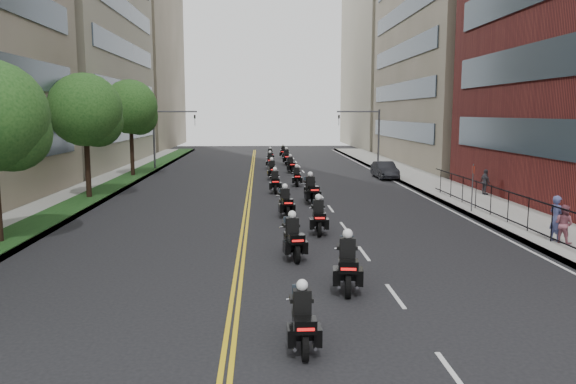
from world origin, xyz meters
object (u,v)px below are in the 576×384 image
Objects in this scene: motorcycle_1 at (347,266)px; parked_sedan at (385,170)px; motorcycle_10 at (270,161)px; motorcycle_13 at (283,153)px; motorcycle_2 at (293,240)px; motorcycle_3 at (318,218)px; motorcycle_8 at (272,171)px; pedestrian_b at (564,224)px; motorcycle_5 at (311,191)px; motorcycle_9 at (291,166)px; pedestrian_c at (485,182)px; motorcycle_4 at (285,204)px; motorcycle_12 at (270,155)px; motorcycle_0 at (302,322)px; motorcycle_6 at (275,183)px; motorcycle_11 at (286,158)px; motorcycle_7 at (297,177)px; pedestrian_a at (556,218)px.

motorcycle_1 is 29.50m from parked_sedan.
motorcycle_13 is (1.77, 12.51, -0.04)m from motorcycle_10.
motorcycle_3 is (1.38, 4.21, -0.00)m from motorcycle_2.
motorcycle_8 is 0.57× the size of parked_sedan.
pedestrian_b is at bearing 35.07° from motorcycle_1.
motorcycle_5 reaches higher than motorcycle_2.
pedestrian_b is (9.34, -28.12, 0.27)m from motorcycle_9.
pedestrian_c reaches higher than motorcycle_2.
motorcycle_4 is 33.45m from motorcycle_12.
motorcycle_0 is at bearing -95.27° from motorcycle_3.
motorcycle_6 is (-0.29, 8.67, 0.01)m from motorcycle_4.
motorcycle_13 is at bearing 82.72° from motorcycle_5.
motorcycle_11 is (0.00, 7.73, 0.07)m from motorcycle_9.
motorcycle_9 is at bearing -83.77° from motorcycle_13.
motorcycle_7 is 21.04m from pedestrian_a.
motorcycle_6 is at bearing -94.84° from motorcycle_12.
motorcycle_10 is 33.98m from pedestrian_b.
motorcycle_5 reaches higher than motorcycle_7.
motorcycle_9 is at bearing 92.04° from motorcycle_3.
motorcycle_3 reaches higher than motorcycle_13.
motorcycle_0 is at bearing -85.59° from motorcycle_13.
motorcycle_11 reaches higher than motorcycle_10.
pedestrian_a is (10.76, -40.24, 0.46)m from motorcycle_12.
motorcycle_4 is 21.05m from motorcycle_9.
pedestrian_a is at bearing 1.30° from motorcycle_2.
motorcycle_10 is at bearing 135.00° from parked_sedan.
motorcycle_11 reaches higher than motorcycle_13.
pedestrian_c is at bearing 2.08° from motorcycle_5.
motorcycle_1 is at bearing -92.73° from motorcycle_8.
motorcycle_11 is at bearing 80.52° from motorcycle_2.
motorcycle_10 is 1.10× the size of motorcycle_12.
motorcycle_5 is 1.06× the size of motorcycle_8.
pedestrian_a is (9.31, 5.34, 0.35)m from motorcycle_1.
pedestrian_a reaches higher than motorcycle_7.
pedestrian_a is (10.98, 9.53, 0.46)m from motorcycle_0.
pedestrian_b is (9.48, -2.95, 0.23)m from motorcycle_3.
motorcycle_1 reaches higher than motorcycle_3.
motorcycle_6 is at bearing 20.56° from pedestrian_a.
motorcycle_4 reaches higher than motorcycle_0.
motorcycle_12 is 1.14× the size of pedestrian_a.
pedestrian_b is at bearing -71.89° from motorcycle_13.
motorcycle_13 is at bearing 82.41° from motorcycle_9.
motorcycle_3 is 1.03× the size of motorcycle_4.
motorcycle_0 is 4.51m from motorcycle_1.
motorcycle_11 is (0.04, 16.63, 0.11)m from motorcycle_7.
motorcycle_13 is 45.59m from pedestrian_b.
motorcycle_9 is 1.06× the size of motorcycle_12.
motorcycle_3 is at bearing 121.60° from pedestrian_c.
motorcycle_9 is (0.10, 33.14, -0.07)m from motorcycle_1.
motorcycle_8 reaches higher than parked_sedan.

